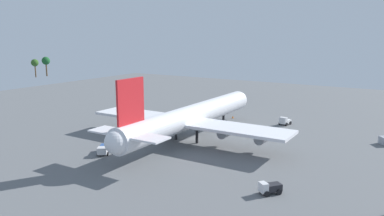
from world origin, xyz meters
TOP-DOWN VIEW (x-y plane):
  - ground_plane at (0.00, 0.00)m, footprint 247.26×247.26m
  - cargo_airplane at (-0.37, 0.00)m, footprint 61.81×54.53m
  - pushback_tractor at (27.84, -15.84)m, footprint 4.11×3.19m
  - maintenance_van at (-22.42, -29.56)m, footprint 4.11×3.83m
  - cargo_loader at (29.57, 17.75)m, footprint 4.37×3.83m
  - catering_truck at (-21.33, 10.69)m, footprint 5.51×4.64m
  - safety_cone_nose at (27.82, 1.46)m, footprint 0.59×0.59m

SIDE VIEW (x-z plane):
  - ground_plane at x=0.00m, z-range 0.00..0.00m
  - safety_cone_nose at x=27.82m, z-range 0.00..0.84m
  - catering_truck at x=-21.33m, z-range 0.08..2.04m
  - maintenance_van at x=-22.42m, z-range 0.03..2.21m
  - cargo_loader at x=29.57m, z-range -0.04..2.31m
  - pushback_tractor at x=27.84m, z-range -0.05..2.43m
  - cargo_airplane at x=-0.37m, z-range -3.16..15.13m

